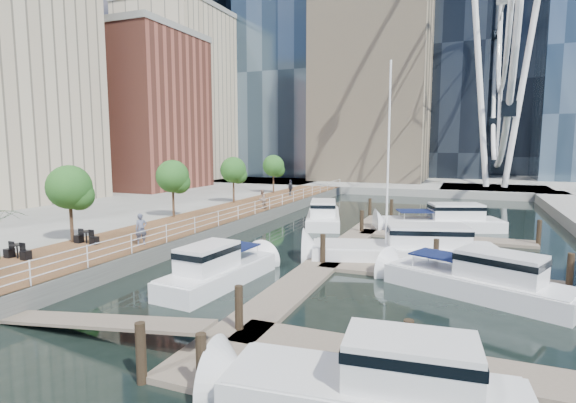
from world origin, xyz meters
The scene contains 14 objects.
ground centered at (0.00, 0.00, 0.00)m, with size 520.00×520.00×0.00m, color black.
boardwalk centered at (-9.00, 15.00, 0.50)m, with size 6.00×60.00×1.00m, color brown.
seawall centered at (-6.00, 15.00, 0.50)m, with size 0.25×60.00×1.00m, color #595954.
land_far centered at (0.00, 102.00, 0.50)m, with size 200.00×114.00×1.00m, color gray.
pier centered at (14.00, 52.00, 0.50)m, with size 14.00×12.00×1.00m, color gray.
railing centered at (-6.10, 15.00, 1.52)m, with size 0.10×60.00×1.05m, color white, non-canonical shape.
floating_docks centered at (7.97, 9.98, 0.49)m, with size 16.00×34.00×2.60m.
midrise_condos centered at (-33.57, 26.82, 13.42)m, with size 19.00×67.00×28.00m.
street_trees centered at (-11.40, 14.00, 4.29)m, with size 2.60×42.60×4.60m.
yacht_foreground centered at (10.97, 5.73, 0.00)m, with size 2.41×8.98×2.15m, color silver, non-canonical shape.
pedestrian_near centered at (-7.08, 4.95, 1.92)m, with size 0.67×0.44×1.83m, color #50556B.
pedestrian_mid centered at (-6.93, 21.18, 1.88)m, with size 0.85×0.66×1.75m, color gray.
pedestrian_far centered at (-8.35, 31.89, 1.92)m, with size 1.08×0.45×1.84m, color #30333C.
moored_yachts centered at (7.20, 11.11, 0.00)m, with size 23.71×32.63×11.50m.
Camera 1 is at (10.35, -15.66, 6.75)m, focal length 28.00 mm.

